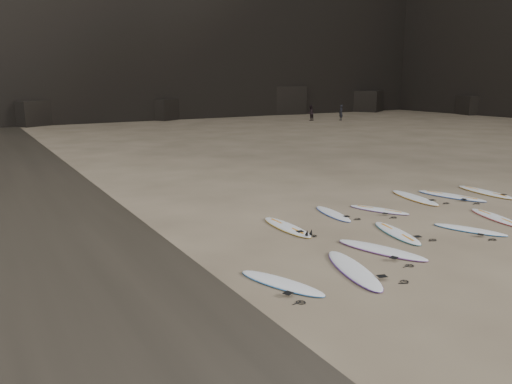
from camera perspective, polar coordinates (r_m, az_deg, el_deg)
ground at (r=16.29m, az=18.48°, el=-4.59°), size 240.00×240.00×0.00m
surfboard_0 at (r=12.83m, az=11.10°, el=-8.67°), size 1.44×2.87×0.10m
surfboard_1 at (r=14.40m, az=14.14°, el=-6.40°), size 1.49×2.74×0.10m
surfboard_2 at (r=16.06m, az=15.80°, el=-4.50°), size 1.19×2.52×0.09m
surfboard_3 at (r=17.18m, az=23.23°, el=-3.95°), size 1.39×2.25×0.08m
surfboard_4 at (r=19.00m, az=25.75°, el=-2.62°), size 1.25×2.50×0.09m
surfboard_5 at (r=16.08m, az=3.54°, el=-3.99°), size 0.65×2.55×0.09m
surfboard_6 at (r=17.82m, az=8.78°, el=-2.44°), size 0.88×2.27×0.08m
surfboard_7 at (r=18.66m, az=13.88°, el=-1.97°), size 1.43×2.25×0.08m
surfboard_8 at (r=20.88m, az=17.67°, el=-0.60°), size 1.16×2.84×0.10m
surfboard_9 at (r=21.69m, az=21.41°, el=-0.39°), size 1.40×2.87×0.10m
surfboard_10 at (r=22.96m, az=24.73°, el=0.00°), size 0.93×2.82×0.10m
surfboard_11 at (r=11.86m, az=2.92°, el=-10.31°), size 1.37×2.41×0.08m
person_a at (r=57.55m, az=9.68°, el=8.94°), size 0.54×0.70×1.73m
person_b at (r=56.41m, az=6.25°, el=8.97°), size 1.00×0.89×1.73m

